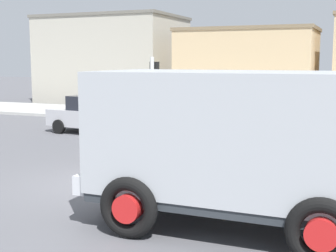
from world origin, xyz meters
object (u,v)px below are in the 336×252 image
Objects in this scene: traffic_light_pole at (153,94)px; pedestrian_near_kerb at (111,111)px; car_white_mid at (95,114)px; truck_foreground at (236,139)px; car_red_near at (217,115)px; cyclist at (110,135)px.

pedestrian_near_kerb is (-4.38, 5.10, -1.22)m from traffic_light_pole.
pedestrian_near_kerb is (0.18, 1.05, 0.03)m from car_white_mid.
traffic_light_pole is 1.98× the size of pedestrian_near_kerb.
truck_foreground is 1.70× the size of traffic_light_pole.
car_red_near is 0.99× the size of car_white_mid.
traffic_light_pole reaches higher than car_white_mid.
car_white_mid is at bearing 133.64° from truck_foreground.
traffic_light_pole is 6.22m from car_white_mid.
car_white_mid is (-8.41, 8.82, -0.85)m from truck_foreground.
cyclist is (-4.89, 3.89, -0.80)m from truck_foreground.
car_red_near is 2.56× the size of pedestrian_near_kerb.
traffic_light_pole is 6.03m from car_red_near.
truck_foreground is at bearing -51.10° from traffic_light_pole.
cyclist is 0.41× the size of car_white_mid.
truck_foreground is 1.30× the size of car_white_mid.
traffic_light_pole reaches higher than car_red_near.
car_white_mid is (-4.83, -1.85, 0.00)m from car_red_near.
truck_foreground is at bearing -46.36° from car_white_mid.
truck_foreground is 1.31× the size of car_red_near.
cyclist is 0.41× the size of car_red_near.
car_white_mid is at bearing 125.52° from cyclist.
cyclist is 6.90m from car_red_near.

